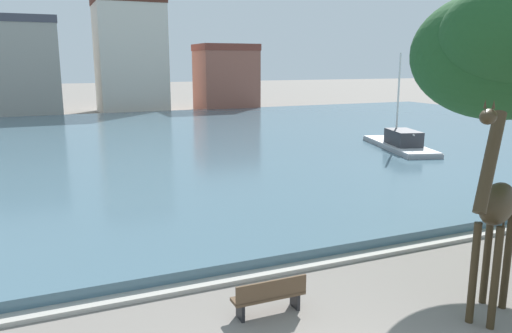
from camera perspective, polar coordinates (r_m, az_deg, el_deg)
name	(u,v)px	position (r m, az deg, el deg)	size (l,w,h in m)	color
harbor_water	(118,147)	(35.46, -15.63, 2.19)	(88.52, 45.13, 0.42)	#476675
quay_edge_coping	(239,278)	(14.02, -2.03, -12.73)	(88.52, 0.50, 0.12)	#ADA89E
giraffe_statue	(495,209)	(12.42, 25.86, -4.45)	(2.78, 1.84, 5.20)	#382B19
sailboat_grey	(396,145)	(34.12, 15.80, 2.39)	(4.44, 9.09, 6.53)	#939399
park_bench	(270,295)	(12.12, 1.57, -14.62)	(1.80, 0.44, 0.92)	brown
townhouse_corner_house	(22,67)	(60.63, -25.39, 10.27)	(7.76, 7.22, 10.78)	gray
townhouse_narrow_midrow	(130,56)	(62.86, -14.28, 12.26)	(7.96, 7.26, 13.43)	beige
townhouse_wide_warehouse	(226,77)	(63.33, -3.49, 10.21)	(7.15, 5.94, 8.16)	#8E5142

